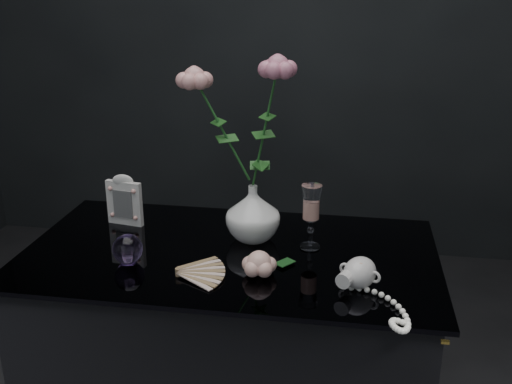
% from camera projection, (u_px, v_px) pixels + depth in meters
% --- Properties ---
extents(table, '(1.05, 0.58, 0.76)m').
position_uv_depth(table, '(232.00, 375.00, 1.66)').
color(table, black).
rests_on(table, ground).
extents(vase, '(0.17, 0.17, 0.15)m').
position_uv_depth(vase, '(253.00, 213.00, 1.57)').
color(vase, white).
rests_on(vase, table).
extents(wine_glass, '(0.05, 0.05, 0.17)m').
position_uv_depth(wine_glass, '(311.00, 217.00, 1.52)').
color(wine_glass, white).
rests_on(wine_glass, table).
extents(picture_frame, '(0.12, 0.10, 0.15)m').
position_uv_depth(picture_frame, '(124.00, 200.00, 1.67)').
color(picture_frame, silver).
rests_on(picture_frame, table).
extents(paperweight, '(0.08, 0.08, 0.07)m').
position_uv_depth(paperweight, '(128.00, 249.00, 1.45)').
color(paperweight, '#AF85D9').
rests_on(paperweight, table).
extents(paper_fan, '(0.24, 0.20, 0.02)m').
position_uv_depth(paper_fan, '(178.00, 271.00, 1.40)').
color(paper_fan, beige).
rests_on(paper_fan, table).
extents(loose_rose, '(0.20, 0.22, 0.06)m').
position_uv_depth(loose_rose, '(259.00, 264.00, 1.40)').
color(loose_rose, '#FFB6A4').
rests_on(loose_rose, table).
extents(pearl_jar, '(0.33, 0.34, 0.07)m').
position_uv_depth(pearl_jar, '(360.00, 271.00, 1.34)').
color(pearl_jar, white).
rests_on(pearl_jar, table).
extents(roses, '(0.28, 0.10, 0.39)m').
position_uv_depth(roses, '(241.00, 117.00, 1.49)').
color(roses, pink).
rests_on(roses, vase).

